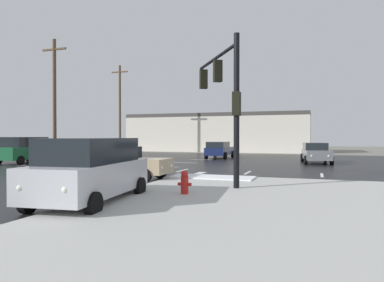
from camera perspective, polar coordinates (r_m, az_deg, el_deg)
name	(u,v)px	position (r m, az deg, el deg)	size (l,w,h in m)	color
ground_plane	(153,170)	(22.41, -6.36, -4.64)	(120.00, 120.00, 0.00)	slate
road_asphalt	(153,170)	(22.41, -6.36, -4.61)	(44.00, 44.00, 0.02)	black
snow_strip_curbside	(212,177)	(16.90, 3.21, -5.82)	(4.00, 1.60, 0.06)	white
lane_markings	(161,172)	(20.66, -4.98, -5.03)	(36.15, 36.15, 0.01)	silver
traffic_signal_mast	(224,89)	(14.95, 5.22, 8.29)	(2.97, 4.46, 5.87)	black
fire_hydrant	(185,182)	(12.14, -1.20, -6.67)	(0.48, 0.26, 0.79)	red
strip_building_background	(218,133)	(50.41, 4.19, 1.34)	(25.06, 8.00, 5.25)	beige
sedan_tan	(121,162)	(17.62, -11.43, -3.33)	(4.56, 2.08, 1.58)	tan
sedan_navy	(219,150)	(33.62, 4.45, -1.38)	(2.04, 4.55, 1.58)	#141E47
sedan_grey	(316,152)	(29.22, 19.35, -1.74)	(2.44, 4.68, 1.58)	slate
suv_green	(25,149)	(30.59, -25.36, -1.22)	(2.49, 4.96, 2.03)	#195933
sedan_black	(93,149)	(37.27, -15.66, -1.20)	(2.07, 4.56, 1.58)	black
suv_silver	(91,169)	(11.35, -16.04, -4.40)	(2.59, 4.99, 2.03)	#B7BABF
utility_pole_far	(55,98)	(29.98, -21.30, 6.42)	(2.20, 0.28, 9.74)	brown
utility_pole_distant	(120,108)	(44.00, -11.57, 5.28)	(2.20, 0.28, 10.73)	brown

